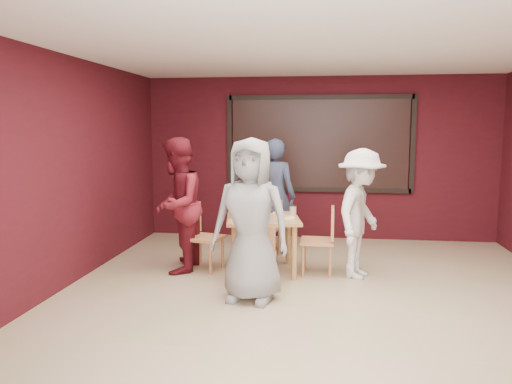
# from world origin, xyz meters

# --- Properties ---
(floor) EXTENTS (7.00, 7.00, 0.00)m
(floor) POSITION_xyz_m (0.00, 0.00, 0.00)
(floor) COLOR tan
(floor) RESTS_ON ground
(window_blinds) EXTENTS (3.00, 0.02, 1.50)m
(window_blinds) POSITION_xyz_m (0.00, 3.45, 1.65)
(window_blinds) COLOR black
(dining_table) EXTENTS (1.09, 1.09, 0.90)m
(dining_table) POSITION_xyz_m (-0.71, 1.26, 0.66)
(dining_table) COLOR tan
(dining_table) RESTS_ON floor
(chair_front) EXTENTS (0.40, 0.40, 0.79)m
(chair_front) POSITION_xyz_m (-0.66, 0.58, 0.44)
(chair_front) COLOR #C3784C
(chair_front) RESTS_ON floor
(chair_back) EXTENTS (0.52, 0.52, 0.85)m
(chair_back) POSITION_xyz_m (-0.76, 2.13, 0.48)
(chair_back) COLOR #C3784C
(chair_back) RESTS_ON floor
(chair_left) EXTENTS (0.54, 0.54, 0.90)m
(chair_left) POSITION_xyz_m (-1.57, 1.27, 0.51)
(chair_left) COLOR #C3784C
(chair_left) RESTS_ON floor
(chair_right) EXTENTS (0.44, 0.44, 0.89)m
(chair_right) POSITION_xyz_m (0.09, 1.28, 0.51)
(chair_right) COLOR #C3784C
(chair_right) RESTS_ON floor
(diner_front) EXTENTS (0.98, 0.73, 1.82)m
(diner_front) POSITION_xyz_m (-0.71, 0.17, 0.91)
(diner_front) COLOR gray
(diner_front) RESTS_ON floor
(diner_back) EXTENTS (0.74, 0.60, 1.77)m
(diner_back) POSITION_xyz_m (-0.65, 2.37, 0.88)
(diner_back) COLOR #2D3751
(diner_back) RESTS_ON floor
(diner_left) EXTENTS (0.69, 0.89, 1.80)m
(diner_left) POSITION_xyz_m (-1.85, 1.17, 0.90)
(diner_left) COLOR maroon
(diner_left) RESTS_ON floor
(diner_right) EXTENTS (0.97, 1.23, 1.67)m
(diner_right) POSITION_xyz_m (0.56, 1.21, 0.83)
(diner_right) COLOR white
(diner_right) RESTS_ON floor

